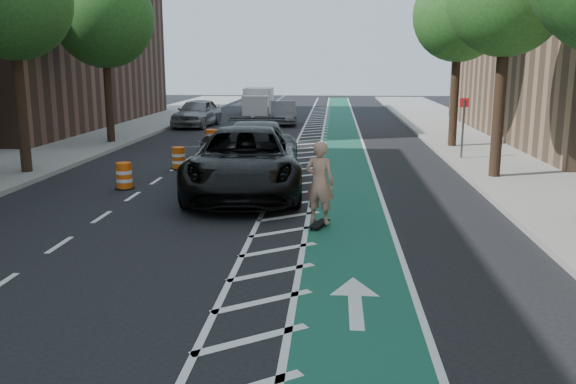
# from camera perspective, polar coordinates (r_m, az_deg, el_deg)

# --- Properties ---
(ground) EXTENTS (120.00, 120.00, 0.00)m
(ground) POSITION_cam_1_polar(r_m,az_deg,el_deg) (12.93, -7.56, -5.27)
(ground) COLOR black
(ground) RESTS_ON ground
(bike_lane) EXTENTS (2.00, 90.00, 0.01)m
(bike_lane) POSITION_cam_1_polar(r_m,az_deg,el_deg) (22.40, 5.27, 2.19)
(bike_lane) COLOR #164F3F
(bike_lane) RESTS_ON ground
(buffer_strip) EXTENTS (1.40, 90.00, 0.01)m
(buffer_strip) POSITION_cam_1_polar(r_m,az_deg,el_deg) (22.43, 1.43, 2.25)
(buffer_strip) COLOR silver
(buffer_strip) RESTS_ON ground
(sidewalk_right) EXTENTS (5.00, 90.00, 0.15)m
(sidewalk_right) POSITION_cam_1_polar(r_m,az_deg,el_deg) (23.42, 21.39, 2.01)
(sidewalk_right) COLOR gray
(sidewalk_right) RESTS_ON ground
(sidewalk_left) EXTENTS (5.00, 90.00, 0.15)m
(sidewalk_left) POSITION_cam_1_polar(r_m,az_deg,el_deg) (25.46, -24.15, 2.53)
(sidewalk_left) COLOR gray
(sidewalk_left) RESTS_ON ground
(curb_right) EXTENTS (0.12, 90.00, 0.16)m
(curb_right) POSITION_cam_1_polar(r_m,az_deg,el_deg) (22.82, 15.50, 2.17)
(curb_right) COLOR gray
(curb_right) RESTS_ON ground
(curb_left) EXTENTS (0.12, 90.00, 0.16)m
(curb_left) POSITION_cam_1_polar(r_m,az_deg,el_deg) (24.39, -19.08, 2.56)
(curb_left) COLOR gray
(curb_left) RESTS_ON ground
(tree_l_c) EXTENTS (4.20, 4.20, 7.90)m
(tree_l_c) POSITION_cam_1_polar(r_m,az_deg,el_deg) (22.74, -24.20, 15.95)
(tree_l_c) COLOR #382619
(tree_l_c) RESTS_ON ground
(tree_r_d) EXTENTS (4.20, 4.20, 7.90)m
(tree_r_d) POSITION_cam_1_polar(r_m,az_deg,el_deg) (28.63, 15.56, 15.54)
(tree_r_d) COLOR #382619
(tree_r_d) RESTS_ON ground
(tree_l_d) EXTENTS (4.20, 4.20, 7.90)m
(tree_l_d) POSITION_cam_1_polar(r_m,az_deg,el_deg) (30.04, -16.76, 15.29)
(tree_l_d) COLOR #382619
(tree_l_d) RESTS_ON ground
(sign_post) EXTENTS (0.35, 0.08, 2.47)m
(sign_post) POSITION_cam_1_polar(r_m,az_deg,el_deg) (24.71, 16.05, 5.84)
(sign_post) COLOR #4C4C4C
(sign_post) RESTS_ON ground
(skateboard) EXTENTS (0.51, 0.87, 0.11)m
(skateboard) POSITION_cam_1_polar(r_m,az_deg,el_deg) (14.41, 2.94, -2.99)
(skateboard) COLOR black
(skateboard) RESTS_ON ground
(skateboarder) EXTENTS (0.83, 0.68, 1.95)m
(skateboarder) POSITION_cam_1_polar(r_m,az_deg,el_deg) (14.18, 2.99, 0.90)
(skateboarder) COLOR tan
(skateboarder) RESTS_ON skateboard
(suv_near) EXTENTS (3.82, 7.23, 1.94)m
(suv_near) POSITION_cam_1_polar(r_m,az_deg,el_deg) (18.04, -4.05, 2.91)
(suv_near) COLOR black
(suv_near) RESTS_ON ground
(suv_far) EXTENTS (3.21, 6.52, 1.82)m
(suv_far) POSITION_cam_1_polar(r_m,az_deg,el_deg) (20.52, -3.03, 3.88)
(suv_far) COLOR black
(suv_far) RESTS_ON ground
(car_silver) EXTENTS (2.50, 5.12, 1.68)m
(car_silver) POSITION_cam_1_polar(r_m,az_deg,el_deg) (37.38, -8.50, 7.35)
(car_silver) COLOR gray
(car_silver) RESTS_ON ground
(car_grey) EXTENTS (2.03, 4.52, 1.44)m
(car_grey) POSITION_cam_1_polar(r_m,az_deg,el_deg) (38.39, -0.46, 7.42)
(car_grey) COLOR #5A595E
(car_grey) RESTS_ON ground
(box_truck) EXTENTS (2.14, 4.56, 1.88)m
(box_truck) POSITION_cam_1_polar(r_m,az_deg,el_deg) (46.87, -2.83, 8.43)
(box_truck) COLOR silver
(box_truck) RESTS_ON ground
(barrel_a) EXTENTS (0.60, 0.60, 0.82)m
(barrel_a) POSITION_cam_1_polar(r_m,az_deg,el_deg) (19.37, -15.08, 1.41)
(barrel_a) COLOR #FB5A0D
(barrel_a) RESTS_ON ground
(barrel_b) EXTENTS (0.59, 0.59, 0.81)m
(barrel_b) POSITION_cam_1_polar(r_m,az_deg,el_deg) (22.56, -10.21, 3.09)
(barrel_b) COLOR #DB550B
(barrel_b) RESTS_ON ground
(barrel_c) EXTENTS (0.67, 0.67, 0.91)m
(barrel_c) POSITION_cam_1_polar(r_m,az_deg,el_deg) (27.33, -7.15, 4.83)
(barrel_c) COLOR #DB500B
(barrel_c) RESTS_ON ground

